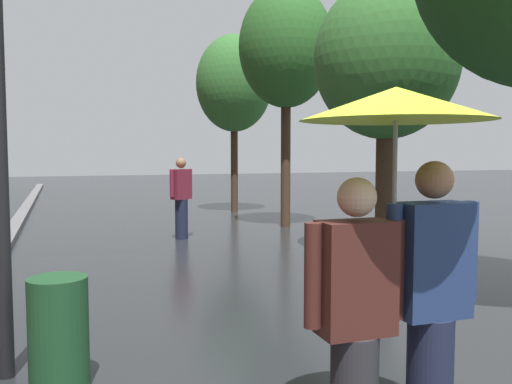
% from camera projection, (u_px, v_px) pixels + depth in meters
% --- Properties ---
extents(kerb_strip, '(0.30, 36.00, 0.12)m').
position_uv_depth(kerb_strip, '(10.00, 234.00, 11.38)').
color(kerb_strip, slate).
rests_on(kerb_strip, ground).
extents(street_tree_1, '(2.41, 2.41, 4.66)m').
position_uv_depth(street_tree_1, '(387.00, 61.00, 9.03)').
color(street_tree_1, '#473323').
rests_on(street_tree_1, ground).
extents(street_tree_2, '(2.21, 2.21, 5.64)m').
position_uv_depth(street_tree_2, '(286.00, 48.00, 12.64)').
color(street_tree_2, '#473323').
rests_on(street_tree_2, ground).
extents(street_tree_3, '(2.23, 2.23, 5.21)m').
position_uv_depth(street_tree_3, '(234.00, 84.00, 15.91)').
color(street_tree_3, '#473323').
rests_on(street_tree_3, ground).
extents(couple_under_umbrella, '(1.07, 1.04, 2.13)m').
position_uv_depth(couple_under_umbrella, '(396.00, 228.00, 2.94)').
color(couple_under_umbrella, '#2D2D33').
rests_on(couple_under_umbrella, ground).
extents(litter_bin, '(0.44, 0.44, 0.85)m').
position_uv_depth(litter_bin, '(59.00, 333.00, 4.06)').
color(litter_bin, '#1E4C28').
rests_on(litter_bin, ground).
extents(pedestrian_walking_midground, '(0.52, 0.40, 1.66)m').
position_uv_depth(pedestrian_walking_midground, '(181.00, 198.00, 11.08)').
color(pedestrian_walking_midground, '#1E233D').
rests_on(pedestrian_walking_midground, ground).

